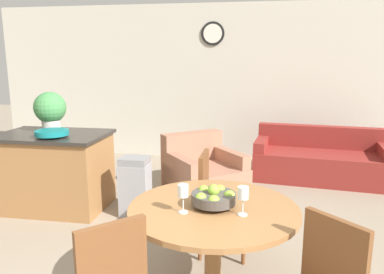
# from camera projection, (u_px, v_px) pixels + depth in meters

# --- Properties ---
(wall_back) EXTENTS (8.00, 0.09, 2.70)m
(wall_back) POSITION_uv_depth(u_px,v_px,m) (215.00, 83.00, 6.60)
(wall_back) COLOR beige
(wall_back) RESTS_ON ground_plane
(dining_table) EXTENTS (1.17, 1.17, 0.77)m
(dining_table) POSITION_uv_depth(u_px,v_px,m) (213.00, 230.00, 2.59)
(dining_table) COLOR #9E6B3D
(dining_table) RESTS_ON ground_plane
(dining_chair_far_side) EXTENTS (0.43, 0.43, 0.94)m
(dining_chair_far_side) POSITION_uv_depth(u_px,v_px,m) (216.00, 200.00, 3.41)
(dining_chair_far_side) COLOR brown
(dining_chair_far_side) RESTS_ON ground_plane
(fruit_bowl) EXTENTS (0.31, 0.31, 0.16)m
(fruit_bowl) POSITION_uv_depth(u_px,v_px,m) (214.00, 197.00, 2.54)
(fruit_bowl) COLOR #4C4742
(fruit_bowl) RESTS_ON dining_table
(wine_glass_left) EXTENTS (0.07, 0.07, 0.19)m
(wine_glass_left) POSITION_uv_depth(u_px,v_px,m) (183.00, 192.00, 2.43)
(wine_glass_left) COLOR silver
(wine_glass_left) RESTS_ON dining_table
(wine_glass_right) EXTENTS (0.07, 0.07, 0.19)m
(wine_glass_right) POSITION_uv_depth(u_px,v_px,m) (243.00, 194.00, 2.39)
(wine_glass_right) COLOR silver
(wine_glass_right) RESTS_ON dining_table
(kitchen_island) EXTENTS (1.26, 0.85, 0.91)m
(kitchen_island) POSITION_uv_depth(u_px,v_px,m) (55.00, 171.00, 4.45)
(kitchen_island) COLOR #9E6B3D
(kitchen_island) RESTS_ON ground_plane
(teal_bowl) EXTENTS (0.37, 0.37, 0.08)m
(teal_bowl) POSITION_uv_depth(u_px,v_px,m) (52.00, 133.00, 4.15)
(teal_bowl) COLOR #147A7F
(teal_bowl) RESTS_ON kitchen_island
(potted_plant) EXTENTS (0.38, 0.38, 0.47)m
(potted_plant) POSITION_uv_depth(u_px,v_px,m) (50.00, 110.00, 4.48)
(potted_plant) COLOR beige
(potted_plant) RESTS_ON kitchen_island
(trash_bin) EXTENTS (0.32, 0.28, 0.68)m
(trash_bin) POSITION_uv_depth(u_px,v_px,m) (135.00, 186.00, 4.26)
(trash_bin) COLOR #9E9EA3
(trash_bin) RESTS_ON ground_plane
(couch) EXTENTS (1.98, 1.08, 0.76)m
(couch) POSITION_uv_depth(u_px,v_px,m) (320.00, 161.00, 5.57)
(couch) COLOR maroon
(couch) RESTS_ON ground_plane
(armchair) EXTENTS (1.23, 1.24, 0.79)m
(armchair) POSITION_uv_depth(u_px,v_px,m) (203.00, 174.00, 4.92)
(armchair) COLOR #A87056
(armchair) RESTS_ON ground_plane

